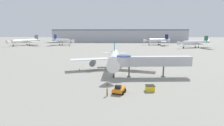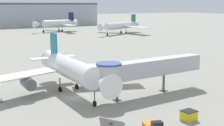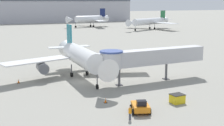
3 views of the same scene
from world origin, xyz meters
name	(u,v)px [view 3 (image 3 of 3)]	position (x,y,z in m)	size (l,w,h in m)	color
ground_plane	(82,82)	(0.00, 0.00, 0.00)	(800.00, 800.00, 0.00)	gray
main_airplane	(81,57)	(0.90, 3.15, 4.19)	(30.92, 25.75, 9.92)	white
jet_bridge	(147,57)	(11.26, -4.57, 4.71)	(21.76, 4.55, 6.40)	#B7B7BC
pushback_tug_orange	(140,107)	(2.41, -18.91, 0.85)	(3.18, 3.72, 1.93)	orange
service_container_yellow	(177,98)	(9.38, -17.34, 0.68)	(2.10, 1.84, 1.35)	yellow
traffic_cone_near_nose	(106,100)	(-0.44, -13.23, 0.38)	(0.48, 0.48, 0.80)	black
traffic_cone_port_wing	(18,81)	(-11.11, 3.59, 0.39)	(0.50, 0.50, 0.82)	black
ground_crew_marshaller	(130,112)	(-0.07, -20.81, 1.04)	(0.37, 0.40, 1.81)	#1E2338
background_jet_navy_tail	(90,19)	(42.72, 122.70, 4.73)	(27.36, 30.69, 10.79)	silver
background_jet_green_tail	(150,21)	(67.39, 94.04, 4.35)	(32.85, 30.53, 9.88)	silver
terminal_building	(14,11)	(4.70, 175.00, 8.18)	(170.96, 19.00, 16.33)	#A8A8B2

